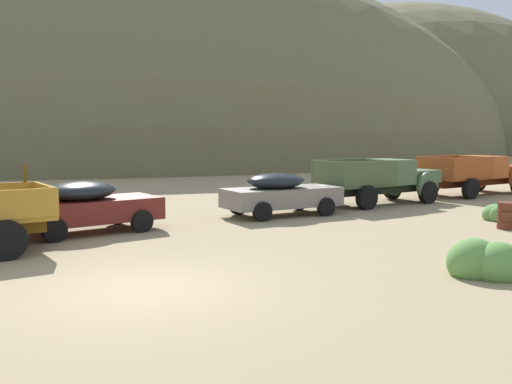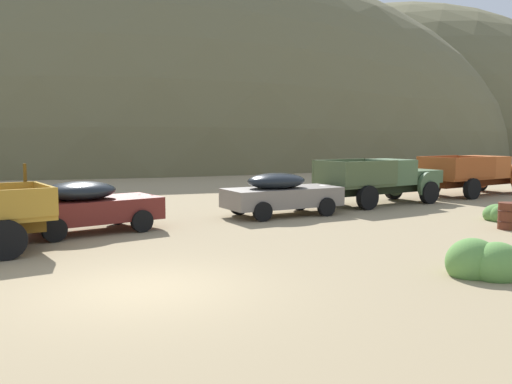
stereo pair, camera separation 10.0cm
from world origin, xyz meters
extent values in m
plane|color=#998460|center=(0.00, 0.00, 0.00)|extent=(300.00, 300.00, 0.00)
ellipsoid|color=brown|center=(26.11, 59.60, 0.00)|extent=(100.78, 70.80, 48.90)
ellipsoid|color=brown|center=(76.61, 70.55, 0.00)|extent=(73.97, 76.66, 53.52)
cube|color=#A47826|center=(-0.74, 5.28, 1.31)|extent=(0.20, 2.15, 0.70)
cube|color=#593D12|center=(-1.02, 6.34, 1.91)|extent=(0.08, 0.08, 0.50)
cylinder|color=black|center=(-1.87, 4.10, 0.48)|extent=(0.97, 0.32, 0.96)
cube|color=maroon|center=(0.81, 6.86, 0.68)|extent=(4.39, 2.26, 0.68)
ellipsoid|color=black|center=(0.55, 6.83, 1.28)|extent=(2.35, 1.84, 0.57)
ellipsoid|color=maroon|center=(2.70, 7.04, 0.75)|extent=(1.07, 1.56, 0.61)
cylinder|color=black|center=(2.20, 6.07, 0.34)|extent=(0.70, 0.27, 0.68)
cylinder|color=black|center=(2.02, 7.90, 0.34)|extent=(0.70, 0.27, 0.68)
cylinder|color=black|center=(-0.41, 5.81, 0.34)|extent=(0.70, 0.27, 0.68)
cylinder|color=black|center=(-0.59, 7.64, 0.34)|extent=(0.70, 0.27, 0.68)
cube|color=slate|center=(7.81, 6.76, 0.68)|extent=(4.36, 2.02, 0.68)
ellipsoid|color=black|center=(7.55, 6.77, 1.28)|extent=(2.30, 1.70, 0.57)
ellipsoid|color=slate|center=(9.72, 6.66, 0.75)|extent=(1.01, 1.49, 0.61)
cylinder|color=black|center=(9.08, 5.79, 0.34)|extent=(0.69, 0.24, 0.68)
cylinder|color=black|center=(9.18, 7.59, 0.34)|extent=(0.69, 0.24, 0.68)
cylinder|color=black|center=(6.44, 5.93, 0.34)|extent=(0.69, 0.24, 0.68)
cylinder|color=black|center=(6.53, 7.73, 0.34)|extent=(0.69, 0.24, 0.68)
cube|color=#232B1B|center=(13.27, 7.37, 0.66)|extent=(5.61, 1.05, 0.36)
cube|color=#47603D|center=(15.33, 7.42, 1.11)|extent=(1.80, 1.67, 0.55)
cube|color=#B7B2A8|center=(16.15, 7.44, 1.09)|extent=(0.11, 1.12, 0.44)
cylinder|color=#47603D|center=(15.12, 6.45, 0.76)|extent=(1.20, 0.21, 1.20)
cylinder|color=#47603D|center=(15.07, 8.38, 0.76)|extent=(1.20, 0.21, 1.20)
cube|color=#47603D|center=(13.80, 7.38, 1.36)|extent=(1.34, 1.90, 1.05)
cube|color=black|center=(14.38, 7.40, 1.57)|extent=(0.09, 1.59, 0.59)
cube|color=#495735|center=(11.74, 7.33, 0.90)|extent=(2.87, 2.02, 0.12)
cube|color=#495735|center=(11.77, 6.36, 1.43)|extent=(2.82, 0.17, 0.95)
cube|color=#495735|center=(11.72, 8.31, 1.43)|extent=(2.82, 0.17, 0.95)
cube|color=#495735|center=(10.39, 7.30, 1.43)|extent=(0.15, 1.95, 0.95)
cylinder|color=black|center=(15.12, 6.40, 0.48)|extent=(0.97, 0.30, 0.96)
cylinder|color=black|center=(15.07, 8.43, 0.48)|extent=(0.97, 0.30, 0.96)
cylinder|color=black|center=(11.53, 6.31, 0.48)|extent=(0.97, 0.30, 0.96)
cylinder|color=black|center=(11.48, 8.34, 0.48)|extent=(0.97, 0.30, 0.96)
cube|color=#51220D|center=(19.89, 7.69, 0.66)|extent=(5.89, 1.17, 0.36)
cube|color=#A34C1E|center=(22.05, 7.75, 1.11)|extent=(1.90, 1.82, 0.55)
cylinder|color=#A34C1E|center=(21.77, 8.80, 0.76)|extent=(1.20, 0.22, 1.20)
cube|color=#A34C1E|center=(20.45, 7.70, 1.36)|extent=(1.42, 2.08, 1.05)
cube|color=black|center=(21.06, 7.72, 1.57)|extent=(0.10, 1.73, 0.59)
cube|color=#97471E|center=(18.29, 7.64, 0.90)|extent=(3.02, 2.21, 0.12)
cube|color=#97471E|center=(18.32, 6.58, 1.43)|extent=(2.96, 0.19, 0.95)
cube|color=#97471E|center=(18.26, 8.70, 1.43)|extent=(2.96, 0.19, 0.95)
cube|color=#97471E|center=(16.87, 7.60, 1.43)|extent=(0.16, 2.13, 0.95)
cylinder|color=black|center=(21.77, 8.85, 0.48)|extent=(0.97, 0.31, 0.96)
cylinder|color=black|center=(18.08, 6.53, 0.48)|extent=(0.97, 0.31, 0.96)
cylinder|color=black|center=(18.01, 8.74, 0.48)|extent=(0.97, 0.31, 0.96)
cylinder|color=#5B2819|center=(12.16, 0.62, 0.42)|extent=(0.60, 0.60, 0.84)
torus|color=#401C11|center=(12.16, 0.62, 0.59)|extent=(0.64, 0.64, 0.03)
torus|color=#401C11|center=(12.16, 0.62, 0.25)|extent=(0.64, 0.64, 0.03)
ellipsoid|color=#5B8E42|center=(13.57, 2.00, 0.20)|extent=(1.02, 0.92, 0.72)
ellipsoid|color=#5B8E42|center=(13.40, 1.76, 0.19)|extent=(0.75, 0.68, 0.70)
ellipsoid|color=#5B8E42|center=(13.73, 1.99, 0.16)|extent=(0.80, 0.72, 0.57)
ellipsoid|color=#5B8E42|center=(6.55, -3.01, 0.27)|extent=(1.14, 1.02, 0.97)
ellipsoid|color=#5B8E42|center=(6.32, -2.60, 0.28)|extent=(1.19, 1.07, 1.02)
camera|label=1|loc=(-3.75, -10.14, 2.98)|focal=39.67mm
camera|label=2|loc=(-3.67, -10.19, 2.98)|focal=39.67mm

